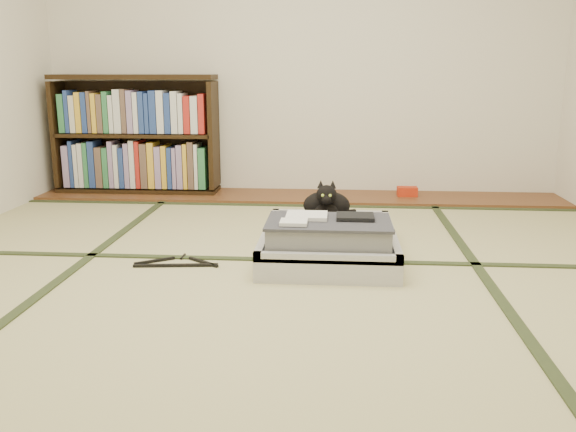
{
  "coord_description": "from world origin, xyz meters",
  "views": [
    {
      "loc": [
        0.28,
        -2.6,
        0.96
      ],
      "look_at": [
        0.05,
        0.35,
        0.25
      ],
      "focal_mm": 38.0,
      "sensor_mm": 36.0,
      "label": 1
    }
  ],
  "objects": [
    {
      "name": "suitcase",
      "position": [
        0.26,
        0.46,
        0.1
      ],
      "size": [
        0.69,
        0.92,
        0.27
      ],
      "color": "#B9B9BE",
      "rests_on": "floor"
    },
    {
      "name": "red_item",
      "position": [
        0.83,
        2.03,
        0.06
      ],
      "size": [
        0.15,
        0.1,
        0.07
      ],
      "primitive_type": "cube",
      "rotation": [
        0.0,
        0.0,
        0.04
      ],
      "color": "#B8270E",
      "rests_on": "wood_strip"
    },
    {
      "name": "cable_coil",
      "position": [
        0.42,
        0.79,
        0.14
      ],
      "size": [
        0.1,
        0.1,
        0.02
      ],
      "color": "white",
      "rests_on": "suitcase"
    },
    {
      "name": "bookcase",
      "position": [
        -1.28,
        2.07,
        0.45
      ],
      "size": [
        1.27,
        0.29,
        0.92
      ],
      "color": "black",
      "rests_on": "wood_strip"
    },
    {
      "name": "cat",
      "position": [
        0.24,
        0.75,
        0.22
      ],
      "size": [
        0.31,
        0.31,
        0.25
      ],
      "color": "black",
      "rests_on": "suitcase"
    },
    {
      "name": "wood_strip",
      "position": [
        0.0,
        2.0,
        0.01
      ],
      "size": [
        4.0,
        0.5,
        0.02
      ],
      "primitive_type": "cube",
      "color": "brown",
      "rests_on": "ground"
    },
    {
      "name": "floor",
      "position": [
        0.0,
        0.0,
        0.0
      ],
      "size": [
        4.5,
        4.5,
        0.0
      ],
      "primitive_type": "plane",
      "color": "tan",
      "rests_on": "ground"
    },
    {
      "name": "hanger",
      "position": [
        -0.51,
        0.29,
        0.01
      ],
      "size": [
        0.44,
        0.22,
        0.01
      ],
      "color": "black",
      "rests_on": "floor"
    },
    {
      "name": "tatami_borders",
      "position": [
        0.0,
        0.49,
        0.0
      ],
      "size": [
        4.0,
        4.5,
        0.01
      ],
      "color": "#2D381E",
      "rests_on": "ground"
    }
  ]
}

